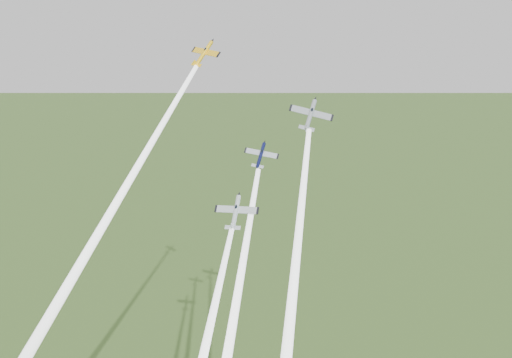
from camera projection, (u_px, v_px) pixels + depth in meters
name	position (u px, v px, depth m)	size (l,w,h in m)	color
plane_yellow	(204.00, 54.00, 132.31)	(8.05, 7.99, 1.26)	yellow
smoke_trail_yellow	(108.00, 217.00, 122.23)	(2.39, 2.39, 71.35)	white
plane_navy	(261.00, 155.00, 126.67)	(6.96, 6.91, 1.09)	#0E113D
smoke_trail_navy	(231.00, 332.00, 111.98)	(2.39, 2.39, 63.88)	white
plane_silver_right	(311.00, 115.00, 119.25)	(8.36, 8.29, 1.31)	#A3A9B0
smoke_trail_silver_right	(292.00, 300.00, 104.31)	(2.39, 2.39, 64.10)	white
plane_silver_low	(236.00, 212.00, 120.65)	(8.75, 8.68, 1.37)	silver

